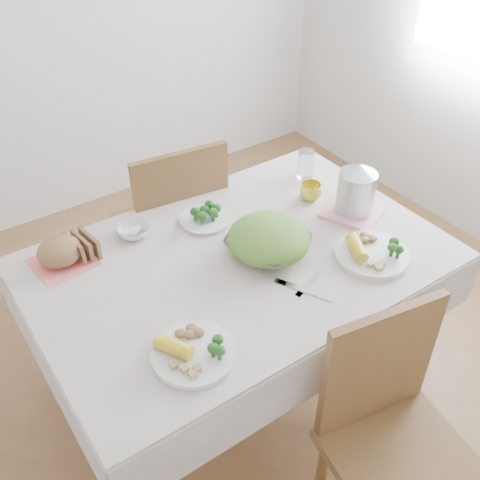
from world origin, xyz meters
TOP-DOWN VIEW (x-y plane):
  - floor at (0.00, 0.00)m, footprint 3.60×3.60m
  - dining_table at (0.00, 0.00)m, footprint 1.40×0.90m
  - tablecloth at (0.00, 0.00)m, footprint 1.50×1.00m
  - chair_near at (0.06, -0.82)m, footprint 0.49×0.49m
  - chair_far at (0.05, 0.66)m, footprint 0.49×0.49m
  - salad_bowl at (0.11, -0.04)m, footprint 0.35×0.35m
  - dinner_plate_left at (-0.38, -0.31)m, footprint 0.30×0.30m
  - dinner_plate_right at (0.40, -0.28)m, footprint 0.39×0.39m
  - broccoli_plate at (0.01, 0.26)m, footprint 0.22×0.22m
  - napkin at (-0.55, 0.34)m, footprint 0.22×0.22m
  - bread_loaf at (-0.55, 0.34)m, footprint 0.19×0.18m
  - fruit_bowl at (-0.26, 0.34)m, footprint 0.15×0.15m
  - yellow_mug at (0.47, 0.14)m, footprint 0.12×0.12m
  - glass_tumbler at (0.56, 0.29)m, footprint 0.09×0.09m
  - pink_tray at (0.54, -0.03)m, footprint 0.29×0.29m
  - electric_kettle at (0.54, -0.03)m, footprint 0.16×0.16m
  - fork_left at (0.08, -0.28)m, footprint 0.12×0.19m
  - knife at (0.12, -0.26)m, footprint 0.17×0.08m

SIDE VIEW (x-z plane):
  - floor at x=0.00m, z-range 0.00..0.00m
  - dining_table at x=0.00m, z-range 0.00..0.75m
  - chair_far at x=0.05m, z-range -0.02..0.95m
  - chair_near at x=0.06m, z-range -0.01..0.94m
  - tablecloth at x=0.00m, z-range 0.75..0.76m
  - napkin at x=-0.55m, z-range 0.76..0.77m
  - fork_left at x=0.08m, z-range 0.76..0.77m
  - knife at x=0.12m, z-range 0.76..0.77m
  - pink_tray at x=0.54m, z-range 0.76..0.78m
  - broccoli_plate at x=0.01m, z-range 0.76..0.78m
  - dinner_plate_left at x=-0.38m, z-range 0.76..0.78m
  - dinner_plate_right at x=0.40m, z-range 0.76..0.78m
  - fruit_bowl at x=-0.26m, z-range 0.76..0.80m
  - salad_bowl at x=0.11m, z-range 0.76..0.83m
  - yellow_mug at x=0.47m, z-range 0.76..0.84m
  - bread_loaf at x=-0.55m, z-range 0.77..0.87m
  - glass_tumbler at x=0.56m, z-range 0.76..0.89m
  - electric_kettle at x=0.54m, z-range 0.78..0.99m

